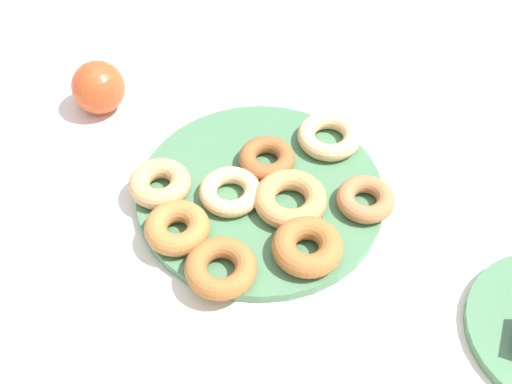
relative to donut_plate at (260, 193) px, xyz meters
name	(u,v)px	position (x,y,z in m)	size (l,w,h in m)	color
ground_plane	(260,197)	(0.00, 0.00, -0.01)	(2.40, 2.40, 0.00)	white
donut_plate	(260,193)	(0.00, 0.00, 0.00)	(0.33, 0.33, 0.02)	#4C7F56
donut_0	(177,228)	(0.09, 0.09, 0.02)	(0.08, 0.08, 0.03)	#BC7A3D
donut_1	(329,136)	(-0.08, -0.10, 0.02)	(0.09, 0.09, 0.02)	#EABC84
donut_2	(221,268)	(0.02, 0.14, 0.02)	(0.09, 0.09, 0.03)	#AD6B33
donut_3	(266,158)	(0.00, -0.05, 0.02)	(0.08, 0.08, 0.02)	#995B2D
donut_4	(307,247)	(-0.07, 0.09, 0.02)	(0.09, 0.09, 0.03)	#AD6B33
donut_5	(290,199)	(-0.04, 0.02, 0.02)	(0.09, 0.09, 0.03)	tan
donut_6	(365,200)	(-0.14, 0.00, 0.02)	(0.08, 0.08, 0.02)	#B27547
donut_7	(160,183)	(0.13, 0.03, 0.02)	(0.08, 0.08, 0.03)	tan
donut_8	(230,192)	(0.04, 0.02, 0.02)	(0.08, 0.08, 0.02)	#EABC84
apple	(98,87)	(0.27, -0.13, 0.03)	(0.08, 0.08, 0.08)	#CC4C23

